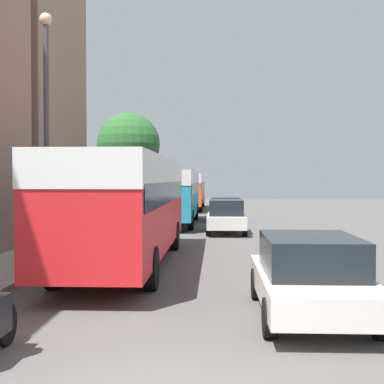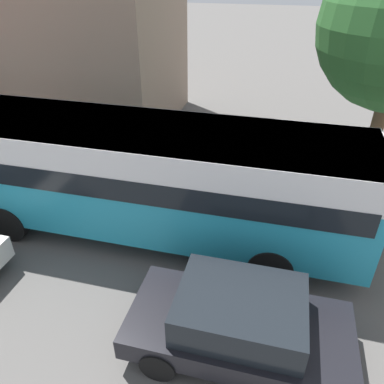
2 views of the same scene
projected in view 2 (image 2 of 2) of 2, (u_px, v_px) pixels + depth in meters
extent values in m
cube|color=teal|center=(144.00, 174.00, 9.15)|extent=(2.59, 10.57, 2.44)
cube|color=white|center=(141.00, 142.00, 8.70)|extent=(2.62, 10.62, 0.73)
cube|color=black|center=(143.00, 163.00, 8.99)|extent=(2.64, 10.15, 0.54)
cylinder|color=black|center=(277.00, 207.00, 10.09)|extent=(0.28, 1.00, 1.00)
cylinder|color=black|center=(270.00, 267.00, 8.13)|extent=(0.28, 1.00, 1.00)
cylinder|color=black|center=(60.00, 177.00, 11.46)|extent=(0.28, 1.00, 1.00)
cylinder|color=black|center=(9.00, 223.00, 9.50)|extent=(0.28, 1.00, 1.00)
cube|color=black|center=(238.00, 329.00, 6.73)|extent=(1.89, 3.98, 0.45)
cube|color=black|center=(240.00, 309.00, 6.44)|extent=(1.67, 2.19, 0.63)
cylinder|color=black|center=(307.00, 313.00, 7.30)|extent=(0.22, 0.64, 0.64)
cylinder|color=black|center=(185.00, 290.00, 7.82)|extent=(0.22, 0.64, 0.64)
cylinder|color=black|center=(158.00, 364.00, 6.39)|extent=(0.22, 0.64, 0.64)
cylinder|color=#232838|center=(231.00, 159.00, 12.33)|extent=(0.33, 0.33, 0.84)
cylinder|color=black|center=(233.00, 138.00, 11.92)|extent=(0.42, 0.42, 0.70)
sphere|color=tan|center=(233.00, 124.00, 11.68)|extent=(0.23, 0.23, 0.23)
cylinder|color=#232838|center=(309.00, 182.00, 11.15)|extent=(0.31, 0.31, 0.79)
cylinder|color=black|center=(313.00, 160.00, 10.76)|extent=(0.38, 0.38, 0.66)
sphere|color=tan|center=(316.00, 146.00, 10.53)|extent=(0.21, 0.21, 0.21)
cylinder|color=brown|center=(372.00, 143.00, 10.72)|extent=(0.36, 0.36, 3.08)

